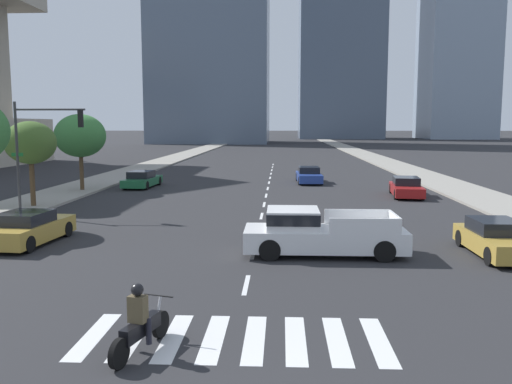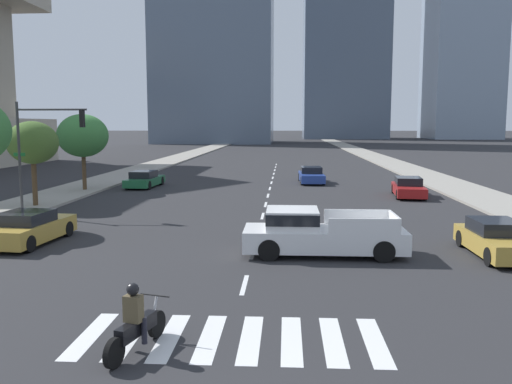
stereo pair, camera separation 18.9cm
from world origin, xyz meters
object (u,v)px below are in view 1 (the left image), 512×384
sedan_blue_1 (309,175)px  street_tree_second (30,143)px  sedan_gold_2 (497,239)px  street_tree_third (80,136)px  sedan_gold_0 (28,229)px  motorcycle_lead (140,325)px  sedan_red_3 (406,188)px  traffic_signal_far (42,138)px  pickup_truck (317,233)px  sedan_green_4 (142,180)px

sedan_blue_1 → street_tree_second: 21.65m
sedan_gold_2 → street_tree_third: bearing=-129.4°
street_tree_third → sedan_gold_0: bearing=-76.4°
street_tree_second → motorcycle_lead: bearing=-59.5°
sedan_gold_0 → sedan_red_3: sedan_gold_0 is taller
street_tree_second → traffic_signal_far: bearing=-53.4°
sedan_gold_2 → traffic_signal_far: bearing=-111.5°
sedan_gold_2 → sedan_red_3: (0.42, 16.04, -0.01)m
street_tree_third → sedan_red_3: bearing=-3.6°
pickup_truck → sedan_gold_2: bearing=-178.0°
sedan_gold_0 → sedan_green_4: bearing=6.3°
sedan_gold_0 → sedan_blue_1: sedan_gold_0 is taller
motorcycle_lead → street_tree_third: (-11.07, 26.29, 3.32)m
sedan_red_3 → street_tree_third: 22.40m
sedan_red_3 → sedan_green_4: 19.08m
sedan_gold_0 → street_tree_second: street_tree_second is taller
sedan_gold_0 → street_tree_second: 10.26m
sedan_gold_2 → sedan_red_3: 16.04m
street_tree_third → sedan_blue_1: bearing=22.3°
traffic_signal_far → motorcycle_lead: bearing=-60.5°
pickup_truck → sedan_blue_1: 24.31m
sedan_gold_2 → sedan_green_4: bearing=-138.7°
sedan_gold_0 → sedan_green_4: 19.27m
sedan_gold_0 → sedan_blue_1: size_ratio=0.92×
street_tree_third → traffic_signal_far: bearing=-79.9°
motorcycle_lead → street_tree_third: bearing=38.9°
sedan_gold_0 → street_tree_third: street_tree_third is taller
pickup_truck → sedan_gold_0: pickup_truck is taller
sedan_gold_2 → sedan_blue_1: bearing=-167.6°
pickup_truck → sedan_gold_2: 6.47m
sedan_blue_1 → sedan_green_4: sedan_blue_1 is taller
sedan_gold_0 → sedan_green_4: sedan_gold_0 is taller
sedan_gold_2 → street_tree_second: 24.07m
traffic_signal_far → street_tree_second: bearing=126.6°
sedan_gold_2 → sedan_gold_0: bearing=-93.9°
sedan_red_3 → sedan_green_4: bearing=-96.9°
sedan_green_4 → traffic_signal_far: size_ratio=0.84×
traffic_signal_far → sedan_red_3: bearing=22.4°
sedan_red_3 → traffic_signal_far: 22.30m
traffic_signal_far → sedan_gold_2: bearing=-20.9°
sedan_blue_1 → street_tree_third: 17.76m
sedan_green_4 → sedan_gold_2: bearing=-134.4°
pickup_truck → sedan_green_4: size_ratio=1.21×
motorcycle_lead → sedan_red_3: size_ratio=0.45×
pickup_truck → traffic_signal_far: traffic_signal_far is taller
sedan_blue_1 → street_tree_second: street_tree_second is taller
pickup_truck → sedan_blue_1: (0.92, 24.29, -0.22)m
sedan_green_4 → sedan_gold_0: bearing=-174.9°
sedan_gold_0 → sedan_gold_2: (17.73, -1.02, -0.02)m
motorcycle_lead → sedan_blue_1: size_ratio=0.45×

